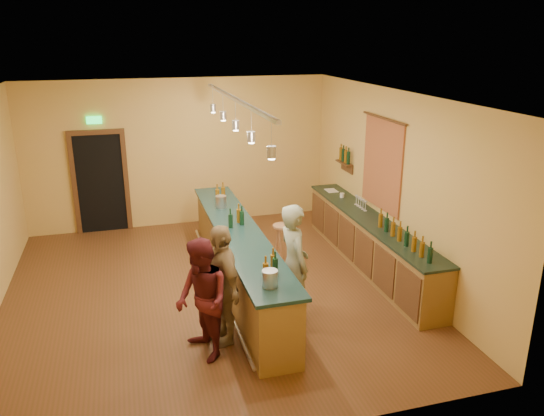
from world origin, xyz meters
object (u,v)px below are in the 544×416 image
object	(u,v)px
back_counter	(370,242)
customer_b	(222,284)
bartender	(294,264)
customer_a	(202,300)
tasting_bar	(238,255)
bar_stool	(282,232)

from	to	relation	value
back_counter	customer_b	bearing A→B (deg)	-151.10
bartender	customer_b	xyz separation A→B (m)	(-1.10, -0.24, -0.05)
customer_a	customer_b	world-z (taller)	customer_b
customer_a	tasting_bar	bearing A→B (deg)	138.58
customer_a	back_counter	bearing A→B (deg)	105.05
back_counter	customer_a	bearing A→B (deg)	-149.35
customer_a	bar_stool	distance (m)	3.25
tasting_bar	bartender	bearing A→B (deg)	-66.04
back_counter	customer_a	xyz separation A→B (m)	(-3.34, -1.98, 0.33)
back_counter	tasting_bar	distance (m)	2.48
customer_a	customer_b	distance (m)	0.45
bar_stool	back_counter	bearing A→B (deg)	-24.60
back_counter	customer_a	distance (m)	3.89
tasting_bar	bartender	world-z (taller)	bartender
tasting_bar	customer_b	world-z (taller)	customer_b
bartender	back_counter	bearing A→B (deg)	-58.57
back_counter	bartender	world-z (taller)	bartender
tasting_bar	customer_b	bearing A→B (deg)	-110.28
back_counter	customer_a	world-z (taller)	customer_a
tasting_bar	bartender	xyz separation A→B (m)	(0.55, -1.24, 0.30)
bartender	bar_stool	world-z (taller)	bartender
back_counter	bar_stool	size ratio (longest dim) A/B	6.27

